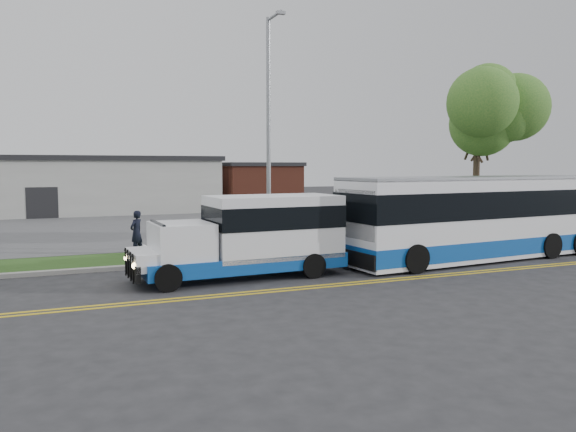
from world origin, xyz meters
name	(u,v)px	position (x,y,z in m)	size (l,w,h in m)	color
ground	(217,269)	(0.00, 0.00, 0.00)	(140.00, 140.00, 0.00)	#28282B
lane_line_north	(253,291)	(0.00, -3.85, 0.01)	(70.00, 0.12, 0.01)	gold
lane_line_south	(257,293)	(0.00, -4.15, 0.01)	(70.00, 0.12, 0.01)	gold
curb	(209,262)	(0.00, 1.10, 0.07)	(80.00, 0.30, 0.15)	#9E9B93
verge	(198,255)	(0.00, 2.90, 0.05)	(80.00, 3.30, 0.10)	#2B4D19
parking_lot	(145,223)	(0.00, 17.00, 0.05)	(80.00, 25.00, 0.10)	#4C4C4F
commercial_building	(43,185)	(-6.00, 27.00, 2.18)	(25.40, 10.40, 4.35)	#9E9E99
brick_wing	(255,185)	(10.50, 26.00, 1.96)	(6.30, 7.30, 3.90)	brown
tree_east	(478,113)	(14.00, 3.00, 6.20)	(5.20, 5.20, 8.33)	#38271E
streetlight_near	(269,126)	(3.00, 2.73, 5.23)	(0.35, 1.53, 9.50)	gray
shuttle_bus	(254,234)	(0.75, -1.78, 1.41)	(7.00, 2.55, 2.65)	#0E48A2
transit_bus	(477,217)	(9.89, -1.80, 1.62)	(11.76, 3.63, 3.21)	white
pedestrian	(136,232)	(-2.23, 4.00, 0.97)	(0.63, 0.42, 1.74)	black
grocery_bag_left	(130,251)	(-2.53, 3.75, 0.26)	(0.32, 0.32, 0.32)	white
grocery_bag_right	(144,248)	(-1.93, 4.25, 0.26)	(0.32, 0.32, 0.32)	white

